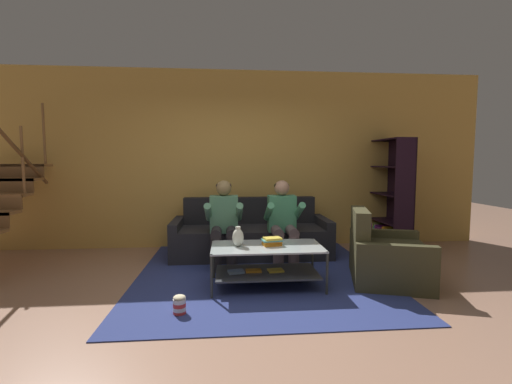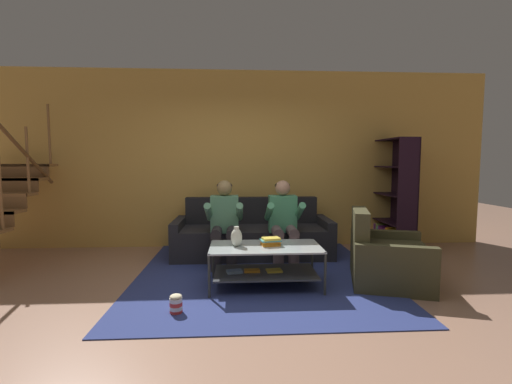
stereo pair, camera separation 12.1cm
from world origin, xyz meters
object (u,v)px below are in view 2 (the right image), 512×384
Objects in this scene: couch at (253,236)px; person_seated_right at (284,219)px; popcorn_tub at (176,304)px; armchair at (386,259)px; person_seated_left at (225,219)px; bookshelf at (394,209)px; vase at (237,237)px; book_stack at (271,241)px; coffee_table at (265,259)px.

person_seated_right reaches higher than couch.
armchair is at bearing 16.79° from popcorn_tub.
person_seated_left is 1.00× the size of person_seated_right.
armchair is (-0.81, -1.54, -0.36)m from bookshelf.
person_seated_left is at bearing 157.90° from armchair.
couch is at bearing -173.71° from bookshelf.
vase is 0.39m from book_stack.
couch is 1.88× the size of coffee_table.
person_seated_right is at bearing 72.25° from book_stack.
armchair reaches higher than coffee_table.
armchair is (1.35, 0.03, -0.23)m from book_stack.
bookshelf is 9.68× the size of popcorn_tub.
couch is 9.56× the size of book_stack.
book_stack is at bearing -83.67° from couch.
person_seated_right is (0.40, -0.52, 0.35)m from couch.
coffee_table is (0.08, -1.34, 0.02)m from couch.
armchair is (1.74, 0.04, -0.29)m from vase.
person_seated_left is at bearing 120.23° from coffee_table.
book_stack is (0.55, -0.80, -0.12)m from person_seated_left.
book_stack is at bearing 1.34° from vase.
person_seated_left reaches higher than couch.
armchair is 6.14× the size of popcorn_tub.
popcorn_tub is at bearing -105.28° from person_seated_left.
book_stack is 0.14× the size of bookshelf.
couch reaches higher than book_stack.
couch is 2.35m from bookshelf.
armchair is at bearing -117.73° from bookshelf.
popcorn_tub is at bearing -112.03° from couch.
armchair is at bearing -40.72° from couch.
person_seated_right is 0.94m from coffee_table.
person_seated_right reaches higher than popcorn_tub.
person_seated_right reaches higher than book_stack.
bookshelf reaches higher than armchair.
couch is 1.38m from vase.
coffee_table is (0.48, -0.82, -0.32)m from person_seated_left.
person_seated_right is 6.30× the size of popcorn_tub.
vase reaches higher than book_stack.
person_seated_left is 0.83m from vase.
couch is 1.31× the size of bookshelf.
person_seated_left is 1.00m from coffee_table.
coffee_table is (-0.33, -0.82, -0.32)m from person_seated_right.
coffee_table is 1.11m from popcorn_tub.
person_seated_left is 0.93× the size of coffee_table.
couch is at bearing 93.29° from coffee_table.
person_seated_right is at bearing -52.20° from couch.
vase is 0.12× the size of bookshelf.
bookshelf reaches higher than book_stack.
couch is 12.67× the size of popcorn_tub.
vase is at bearing -178.78° from armchair.
vase is at bearing 49.33° from popcorn_tub.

